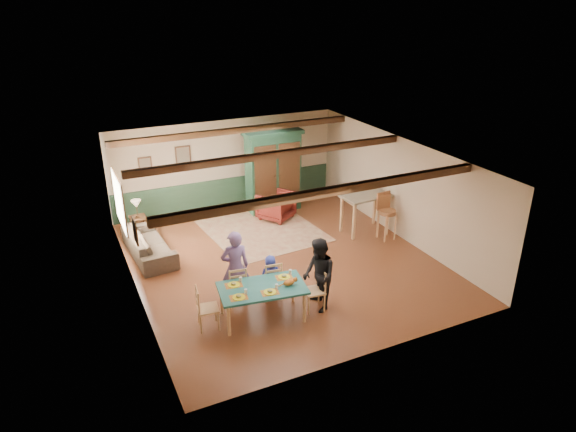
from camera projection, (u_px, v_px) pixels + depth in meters
name	position (u px, v px, depth m)	size (l,w,h in m)	color
floor	(281.00, 260.00, 12.78)	(8.00, 8.00, 0.00)	#5A2B19
wall_back	(226.00, 164.00, 15.57)	(7.00, 0.02, 2.70)	beige
wall_left	(131.00, 237.00, 10.87)	(0.02, 8.00, 2.70)	beige
wall_right	(400.00, 188.00, 13.62)	(0.02, 8.00, 2.70)	beige
ceiling	(280.00, 156.00, 11.71)	(7.00, 8.00, 0.02)	white
wainscot_back	(228.00, 192.00, 15.91)	(6.95, 0.03, 0.90)	#1F3927
ceiling_beam_front	(330.00, 191.00, 9.84)	(6.95, 0.16, 0.16)	black
ceiling_beam_mid	(273.00, 155.00, 12.08)	(6.95, 0.16, 0.16)	black
ceiling_beam_back	(236.00, 130.00, 14.24)	(6.95, 0.16, 0.16)	black
window_left	(119.00, 201.00, 12.22)	(0.06, 1.60, 1.30)	white
picture_left_wall	(135.00, 231.00, 10.23)	(0.04, 0.42, 0.52)	#7A6E58
picture_back_a	(183.00, 155.00, 14.85)	(0.45, 0.04, 0.55)	#7A6E58
picture_back_b	(145.00, 165.00, 14.48)	(0.38, 0.04, 0.48)	#7A6E58
dining_table	(263.00, 303.00, 10.36)	(1.73, 0.96, 0.72)	#1E605C
dining_chair_far_left	(237.00, 284.00, 10.82)	(0.40, 0.42, 0.91)	tan
dining_chair_far_right	(272.00, 279.00, 11.03)	(0.40, 0.42, 0.91)	tan
dining_chair_end_left	(208.00, 308.00, 10.02)	(0.40, 0.42, 0.91)	tan
dining_chair_end_right	(314.00, 290.00, 10.62)	(0.40, 0.42, 0.91)	tan
person_man	(235.00, 267.00, 10.74)	(0.60, 0.40, 1.66)	slate
person_woman	(319.00, 275.00, 10.51)	(0.77, 0.60, 1.58)	black
person_child	(271.00, 276.00, 11.09)	(0.47, 0.31, 0.96)	navy
cat	(289.00, 282.00, 10.24)	(0.35, 0.13, 0.17)	orange
place_setting_near_left	(239.00, 295.00, 9.84)	(0.38, 0.29, 0.11)	yellow
place_setting_near_center	(270.00, 290.00, 10.01)	(0.38, 0.29, 0.11)	yellow
place_setting_far_left	(234.00, 283.00, 10.26)	(0.38, 0.29, 0.11)	yellow
place_setting_far_right	(284.00, 275.00, 10.55)	(0.38, 0.29, 0.11)	yellow
area_rug	(260.00, 229.00, 14.48)	(2.87, 3.41, 0.01)	beige
armoire	(273.00, 171.00, 15.32)	(1.74, 0.70, 2.46)	#143424
armchair	(276.00, 205.00, 14.99)	(0.88, 0.91, 0.83)	#420E0D
sofa	(149.00, 244.00, 12.87)	(2.23, 0.87, 0.65)	#352B21
end_table	(139.00, 226.00, 14.04)	(0.43, 0.43, 0.53)	black
table_lamp	(137.00, 209.00, 13.84)	(0.27, 0.27, 0.48)	beige
counter_table	(365.00, 213.00, 14.13)	(1.30, 0.76, 1.09)	#9E957B
bar_stool_left	(387.00, 217.00, 13.66)	(0.45, 0.50, 1.28)	#A0663E
bar_stool_right	(387.00, 218.00, 13.67)	(0.43, 0.47, 1.21)	#A0663E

